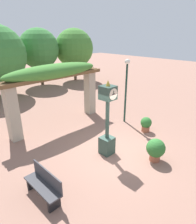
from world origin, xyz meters
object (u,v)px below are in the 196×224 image
potted_plant_near_right (146,124)px  lamp_post (126,83)px  potted_plant_near_left (156,149)px  park_bench (44,185)px  pedestal_clock (107,122)px

potted_plant_near_right → lamp_post: 2.31m
potted_plant_near_left → park_bench: potted_plant_near_left is taller
potted_plant_near_left → potted_plant_near_right: bearing=40.5°
pedestal_clock → lamp_post: (2.96, 1.41, 0.80)m
potted_plant_near_right → potted_plant_near_left: bearing=-139.5°
potted_plant_near_left → potted_plant_near_right: 2.41m
pedestal_clock → potted_plant_near_right: size_ratio=4.03×
park_bench → lamp_post: (5.96, 1.68, 1.73)m
pedestal_clock → potted_plant_near_right: bearing=-1.4°
pedestal_clock → park_bench: size_ratio=2.06×
potted_plant_near_left → park_bench: (-3.91, 1.36, -0.07)m
potted_plant_near_left → park_bench: size_ratio=0.61×
potted_plant_near_left → park_bench: bearing=160.8°
potted_plant_near_left → lamp_post: bearing=56.1°
pedestal_clock → lamp_post: lamp_post is taller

